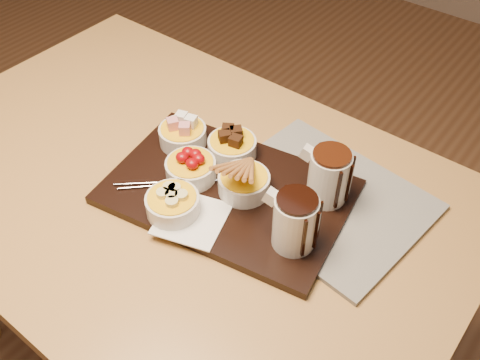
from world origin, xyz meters
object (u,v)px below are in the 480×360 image
Objects in this scene: pitcher_dark_chocolate at (295,222)px; pitcher_milk_chocolate at (329,177)px; newspaper at (322,198)px; serving_board at (228,192)px; bowl_strawberries at (191,170)px; dining_table at (176,210)px.

pitcher_dark_chocolate is 1.00× the size of pitcher_milk_chocolate.
newspaper is at bearing 88.94° from pitcher_dark_chocolate.
newspaper is (0.15, 0.10, -0.00)m from serving_board.
serving_board is 4.60× the size of bowl_strawberries.
bowl_strawberries reaches higher than dining_table.
pitcher_milk_chocolate reaches higher than dining_table.
pitcher_dark_chocolate is at bearing -19.98° from serving_board.
serving_board is (0.12, 0.03, 0.11)m from dining_table.
bowl_strawberries is 0.95× the size of pitcher_dark_chocolate.
pitcher_milk_chocolate is (0.16, 0.10, 0.06)m from serving_board.
dining_table is at bearing -174.20° from serving_board.
bowl_strawberries is (0.04, 0.01, 0.14)m from dining_table.
dining_table is at bearing -146.84° from newspaper.
serving_board reaches higher than dining_table.
newspaper is at bearing 24.44° from serving_board.
pitcher_dark_chocolate is at bearing -2.78° from bowl_strawberries.
serving_board is 1.22× the size of newspaper.
newspaper is at bearing 28.02° from bowl_strawberries.
pitcher_milk_chocolate is (0.28, 0.13, 0.17)m from dining_table.
bowl_strawberries is 0.25m from pitcher_dark_chocolate.
pitcher_dark_chocolate is 0.28× the size of newspaper.
pitcher_dark_chocolate reaches higher than bowl_strawberries.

